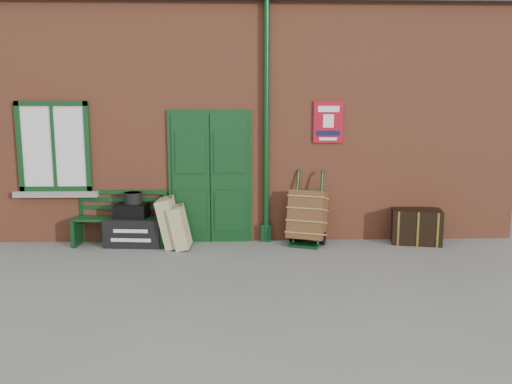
{
  "coord_description": "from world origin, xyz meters",
  "views": [
    {
      "loc": [
        0.21,
        -6.98,
        2.21
      ],
      "look_at": [
        0.45,
        0.6,
        1.0
      ],
      "focal_mm": 35.0,
      "sensor_mm": 36.0,
      "label": 1
    }
  ],
  "objects_px": {
    "bench": "(121,217)",
    "porter_trolley": "(307,217)",
    "houdini_trunk": "(135,231)",
    "dark_trunk": "(416,226)"
  },
  "relations": [
    {
      "from": "dark_trunk",
      "to": "bench",
      "type": "bearing_deg",
      "value": -167.83
    },
    {
      "from": "houdini_trunk",
      "to": "porter_trolley",
      "type": "bearing_deg",
      "value": 5.01
    },
    {
      "from": "bench",
      "to": "dark_trunk",
      "type": "distance_m",
      "value": 5.02
    },
    {
      "from": "bench",
      "to": "houdini_trunk",
      "type": "bearing_deg",
      "value": -13.55
    },
    {
      "from": "houdini_trunk",
      "to": "dark_trunk",
      "type": "height_order",
      "value": "dark_trunk"
    },
    {
      "from": "porter_trolley",
      "to": "dark_trunk",
      "type": "relative_size",
      "value": 1.52
    },
    {
      "from": "bench",
      "to": "houdini_trunk",
      "type": "xyz_separation_m",
      "value": [
        0.25,
        -0.07,
        -0.24
      ]
    },
    {
      "from": "bench",
      "to": "porter_trolley",
      "type": "relative_size",
      "value": 1.26
    },
    {
      "from": "houdini_trunk",
      "to": "bench",
      "type": "bearing_deg",
      "value": 168.78
    },
    {
      "from": "houdini_trunk",
      "to": "dark_trunk",
      "type": "relative_size",
      "value": 1.17
    }
  ]
}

